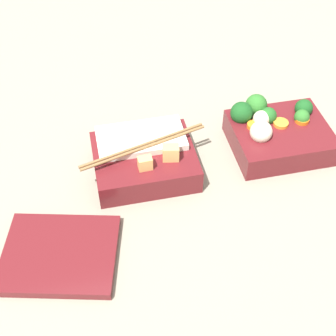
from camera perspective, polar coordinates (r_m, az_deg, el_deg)
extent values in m
plane|color=gray|center=(0.86, 5.65, 1.44)|extent=(3.00, 3.00, 0.00)
cube|color=maroon|center=(0.89, 13.31, 3.87)|extent=(0.17, 0.14, 0.05)
sphere|color=#236023|center=(0.88, 12.08, 6.25)|extent=(0.03, 0.03, 0.03)
sphere|color=#19511E|center=(0.91, 16.21, 7.03)|extent=(0.03, 0.03, 0.03)
sphere|color=#19511E|center=(0.87, 8.95, 6.66)|extent=(0.04, 0.04, 0.04)
sphere|color=#2D7028|center=(0.89, 10.71, 7.58)|extent=(0.04, 0.04, 0.04)
sphere|color=#2D7028|center=(0.89, 16.00, 5.99)|extent=(0.03, 0.03, 0.03)
cylinder|color=orange|center=(0.86, 10.35, 5.11)|extent=(0.03, 0.03, 0.01)
cylinder|color=orange|center=(0.89, 16.02, 5.67)|extent=(0.03, 0.03, 0.01)
cylinder|color=orange|center=(0.87, 13.59, 5.31)|extent=(0.03, 0.03, 0.01)
sphere|color=beige|center=(0.84, 11.28, 4.35)|extent=(0.04, 0.04, 0.04)
sphere|color=beige|center=(0.87, 11.30, 5.90)|extent=(0.03, 0.03, 0.03)
cube|color=maroon|center=(0.82, -2.88, 0.78)|extent=(0.17, 0.14, 0.05)
cube|color=silver|center=(0.82, -3.32, 3.67)|extent=(0.15, 0.08, 0.01)
cube|color=#EAB266|center=(0.78, 0.34, 1.88)|extent=(0.03, 0.02, 0.03)
cube|color=#EAB266|center=(0.76, -2.81, 0.60)|extent=(0.02, 0.02, 0.02)
cylinder|color=olive|center=(0.79, -3.08, 2.84)|extent=(0.22, 0.07, 0.01)
cylinder|color=olive|center=(0.79, -2.87, 2.53)|extent=(0.22, 0.07, 0.01)
cube|color=maroon|center=(0.73, -13.05, -10.18)|extent=(0.20, 0.18, 0.01)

